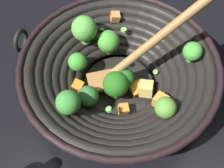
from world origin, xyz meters
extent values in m
plane|color=black|center=(0.00, 0.00, 0.00)|extent=(4.00, 4.00, 0.00)
cylinder|color=black|center=(0.00, 0.00, 0.01)|extent=(0.17, 0.17, 0.01)
torus|color=black|center=(0.00, 0.00, 0.02)|extent=(0.22, 0.22, 0.03)
torus|color=black|center=(0.00, 0.00, 0.03)|extent=(0.25, 0.25, 0.03)
torus|color=black|center=(0.00, 0.00, 0.04)|extent=(0.29, 0.29, 0.03)
torus|color=black|center=(0.00, 0.00, 0.05)|extent=(0.32, 0.32, 0.03)
torus|color=black|center=(0.00, 0.00, 0.06)|extent=(0.35, 0.35, 0.03)
torus|color=black|center=(0.00, 0.00, 0.07)|extent=(0.38, 0.38, 0.03)
torus|color=black|center=(0.00, 0.00, 0.09)|extent=(0.41, 0.41, 0.03)
torus|color=black|center=(0.00, 0.00, 0.10)|extent=(0.43, 0.43, 0.01)
torus|color=black|center=(0.09, -0.21, 0.10)|extent=(0.05, 0.03, 0.05)
cylinder|color=#89BF4F|center=(0.14, -0.02, 0.06)|extent=(0.02, 0.02, 0.02)
sphere|color=#3A8A36|center=(0.14, -0.02, 0.09)|extent=(0.05, 0.05, 0.05)
cylinder|color=#74B749|center=(0.04, -0.09, 0.03)|extent=(0.02, 0.02, 0.01)
sphere|color=green|center=(0.04, -0.09, 0.06)|extent=(0.04, 0.04, 0.04)
cylinder|color=#629C45|center=(0.00, 0.02, 0.03)|extent=(0.02, 0.02, 0.02)
sphere|color=#1F6023|center=(0.00, 0.02, 0.06)|extent=(0.04, 0.04, 0.04)
cylinder|color=#69A53F|center=(-0.05, -0.08, 0.03)|extent=(0.02, 0.02, 0.02)
sphere|color=green|center=(-0.05, -0.08, 0.06)|extent=(0.05, 0.05, 0.05)
cylinder|color=#599444|center=(0.09, -0.01, 0.03)|extent=(0.02, 0.02, 0.02)
sphere|color=#326D2F|center=(0.09, -0.01, 0.06)|extent=(0.05, 0.05, 0.05)
cylinder|color=#6BAB4C|center=(-0.12, 0.10, 0.08)|extent=(0.02, 0.02, 0.01)
sphere|color=green|center=(-0.12, 0.10, 0.10)|extent=(0.04, 0.04, 0.04)
cylinder|color=#64A74D|center=(-0.02, -0.12, 0.06)|extent=(0.02, 0.03, 0.02)
sphere|color=#56AA42|center=(-0.02, -0.12, 0.10)|extent=(0.06, 0.06, 0.06)
cylinder|color=#6A9B39|center=(0.03, 0.01, 0.02)|extent=(0.03, 0.03, 0.02)
sphere|color=#246619|center=(0.03, 0.01, 0.06)|extent=(0.06, 0.06, 0.06)
cylinder|color=#68A140|center=(0.02, 0.13, 0.06)|extent=(0.03, 0.03, 0.01)
sphere|color=#579138|center=(0.02, 0.13, 0.08)|extent=(0.04, 0.04, 0.04)
cube|color=orange|center=(0.07, -0.06, 0.04)|extent=(0.03, 0.03, 0.03)
cube|color=#C27420|center=(-0.01, 0.04, 0.02)|extent=(0.04, 0.04, 0.04)
cube|color=orange|center=(0.05, 0.05, 0.03)|extent=(0.03, 0.03, 0.02)
cube|color=#E18D47|center=(-0.11, -0.10, 0.08)|extent=(0.03, 0.03, 0.03)
cube|color=#DDBF64|center=(-0.02, 0.06, 0.04)|extent=(0.04, 0.04, 0.04)
cube|color=gold|center=(0.00, 0.11, 0.06)|extent=(0.03, 0.03, 0.03)
cylinder|color=#6BC651|center=(-0.07, 0.05, 0.04)|extent=(0.02, 0.02, 0.01)
cylinder|color=#6BC651|center=(-0.05, -0.02, 0.03)|extent=(0.02, 0.02, 0.01)
cylinder|color=#6BC651|center=(0.09, 0.04, 0.06)|extent=(0.02, 0.02, 0.01)
cylinder|color=#99D166|center=(0.14, -0.01, 0.08)|extent=(0.02, 0.02, 0.01)
cylinder|color=#6BC651|center=(-0.07, -0.11, 0.07)|extent=(0.01, 0.01, 0.01)
cylinder|color=#99D166|center=(-0.10, -0.06, 0.07)|extent=(0.02, 0.02, 0.01)
cube|color=#9E6B38|center=(0.03, -0.02, 0.04)|extent=(0.09, 0.08, 0.01)
cylinder|color=olive|center=(-0.07, 0.05, 0.16)|extent=(0.18, 0.14, 0.20)
camera|label=1|loc=(0.28, 0.21, 0.55)|focal=43.70mm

